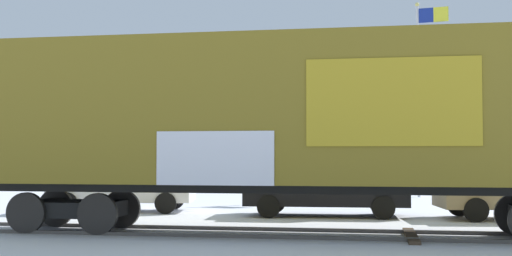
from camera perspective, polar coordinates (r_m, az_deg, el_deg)
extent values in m
plane|color=silver|center=(14.75, 2.33, -9.18)|extent=(260.00, 260.00, 0.00)
cube|color=#4C4742|center=(13.98, 4.05, -9.38)|extent=(60.00, 0.63, 0.08)
cube|color=#4C4742|center=(15.40, 4.59, -8.73)|extent=(60.00, 0.63, 0.08)
cube|color=#423323|center=(14.65, 13.21, -9.02)|extent=(0.26, 2.50, 0.07)
cube|color=olive|center=(14.62, 4.30, 1.41)|extent=(15.24, 3.03, 3.14)
cube|color=#2D2823|center=(14.83, 4.28, 7.93)|extent=(14.46, 0.53, 0.24)
cube|color=#B2931E|center=(13.11, 11.66, 2.23)|extent=(3.35, 0.06, 1.73)
cube|color=silver|center=(13.42, -3.59, -2.61)|extent=(2.44, 0.05, 1.10)
cube|color=black|center=(14.61, 4.32, -5.13)|extent=(14.92, 1.72, 0.20)
cube|color=black|center=(16.07, -15.27, -6.71)|extent=(2.11, 1.32, 0.36)
cylinder|color=black|center=(15.82, -19.19, -6.91)|extent=(0.92, 0.13, 0.92)
cylinder|color=black|center=(17.09, -16.84, -6.59)|extent=(0.92, 0.13, 0.92)
cylinder|color=black|center=(15.07, -13.48, -7.21)|extent=(0.92, 0.13, 0.92)
cylinder|color=black|center=(16.40, -11.49, -6.83)|extent=(0.92, 0.13, 0.92)
cylinder|color=silver|center=(28.69, 13.79, 2.26)|extent=(0.12, 0.12, 8.05)
sphere|color=#D8CC66|center=(29.30, 13.71, 10.29)|extent=(0.18, 0.18, 0.18)
cube|color=navy|center=(29.12, 15.04, 9.40)|extent=(1.19, 0.28, 0.62)
cube|color=yellow|center=(29.09, 15.64, 9.41)|extent=(0.60, 0.17, 0.62)
cube|color=slate|center=(82.41, 7.98, -0.01)|extent=(155.59, 40.26, 10.18)
cube|color=#8C725B|center=(71.10, 5.13, 5.59)|extent=(6.68, 5.03, 2.78)
cube|color=#8C725B|center=(71.42, 2.30, 5.45)|extent=(6.56, 4.24, 2.53)
cube|color=#9E9384|center=(71.92, -0.21, 5.73)|extent=(6.95, 5.64, 3.36)
cone|color=#193D23|center=(71.40, 0.14, 6.11)|extent=(2.09, 2.09, 4.18)
cone|color=#193D23|center=(67.26, 11.33, 6.79)|extent=(2.21, 2.21, 4.42)
cube|color=silver|center=(21.16, -11.38, -5.19)|extent=(4.56, 2.37, 0.74)
cube|color=#2D333D|center=(21.19, -11.89, -3.29)|extent=(2.57, 1.93, 0.65)
cylinder|color=black|center=(21.75, -7.05, -6.11)|extent=(0.66, 0.30, 0.64)
cylinder|color=black|center=(20.06, -7.78, -6.43)|extent=(0.66, 0.30, 0.64)
cylinder|color=black|center=(22.38, -14.62, -5.95)|extent=(0.66, 0.30, 0.64)
cylinder|color=black|center=(20.75, -15.93, -6.22)|extent=(0.66, 0.30, 0.64)
cube|color=black|center=(19.28, 6.05, -5.68)|extent=(4.68, 1.92, 0.62)
cube|color=#2D333D|center=(19.26, 5.25, -3.77)|extent=(2.03, 1.67, 0.67)
cylinder|color=black|center=(20.17, 10.62, -6.39)|extent=(0.65, 0.24, 0.64)
cylinder|color=black|center=(18.48, 10.90, -6.76)|extent=(0.65, 0.24, 0.64)
cylinder|color=black|center=(20.25, 1.64, -6.41)|extent=(0.65, 0.24, 0.64)
cylinder|color=black|center=(18.56, 1.10, -6.78)|extent=(0.65, 0.24, 0.64)
cylinder|color=black|center=(19.99, 17.09, -6.36)|extent=(0.66, 0.29, 0.64)
cylinder|color=black|center=(18.36, 18.40, -6.71)|extent=(0.66, 0.29, 0.64)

